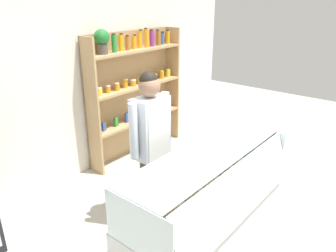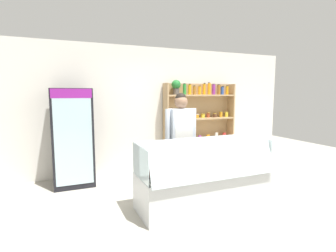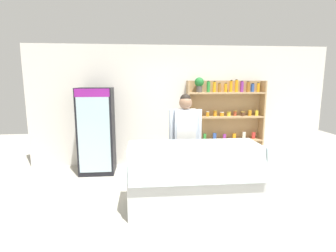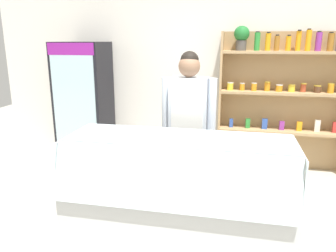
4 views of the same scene
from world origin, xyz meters
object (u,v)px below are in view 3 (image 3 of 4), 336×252
Objects in this scene: shop_clerk at (185,134)px; drinks_fridge at (97,131)px; deli_display_case at (193,188)px; shelving_unit at (223,116)px.

drinks_fridge is at bearing 148.44° from shop_clerk.
deli_display_case is at bearing -45.90° from drinks_fridge.
shop_clerk is at bearing -129.01° from shelving_unit.
drinks_fridge reaches higher than shop_clerk.
shelving_unit is at bearing 62.51° from deli_display_case.
drinks_fridge is 2.00m from shop_clerk.
shelving_unit reaches higher than drinks_fridge.
drinks_fridge is at bearing -173.60° from shelving_unit.
deli_display_case is (-1.09, -2.09, -0.80)m from shelving_unit.
drinks_fridge is 0.90× the size of shelving_unit.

